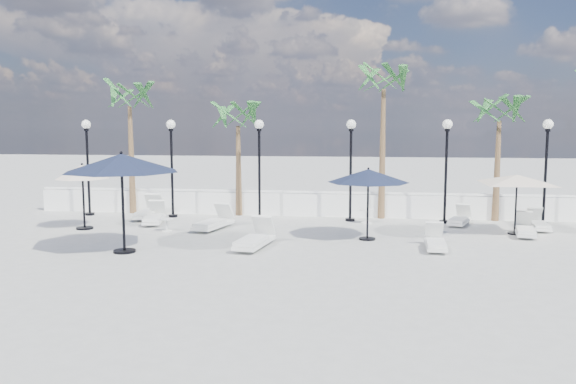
# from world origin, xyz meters

# --- Properties ---
(ground) EXTENTS (100.00, 100.00, 0.00)m
(ground) POSITION_xyz_m (0.00, 0.00, 0.00)
(ground) COLOR #979792
(ground) RESTS_ON ground
(balustrade) EXTENTS (26.00, 0.30, 1.01)m
(balustrade) POSITION_xyz_m (0.00, 7.50, 0.47)
(balustrade) COLOR white
(balustrade) RESTS_ON ground
(lamppost_0) EXTENTS (0.36, 0.36, 3.84)m
(lamppost_0) POSITION_xyz_m (-10.50, 6.50, 2.49)
(lamppost_0) COLOR black
(lamppost_0) RESTS_ON ground
(lamppost_1) EXTENTS (0.36, 0.36, 3.84)m
(lamppost_1) POSITION_xyz_m (-7.00, 6.50, 2.49)
(lamppost_1) COLOR black
(lamppost_1) RESTS_ON ground
(lamppost_2) EXTENTS (0.36, 0.36, 3.84)m
(lamppost_2) POSITION_xyz_m (-3.50, 6.50, 2.49)
(lamppost_2) COLOR black
(lamppost_2) RESTS_ON ground
(lamppost_3) EXTENTS (0.36, 0.36, 3.84)m
(lamppost_3) POSITION_xyz_m (0.00, 6.50, 2.49)
(lamppost_3) COLOR black
(lamppost_3) RESTS_ON ground
(lamppost_4) EXTENTS (0.36, 0.36, 3.84)m
(lamppost_4) POSITION_xyz_m (3.50, 6.50, 2.49)
(lamppost_4) COLOR black
(lamppost_4) RESTS_ON ground
(lamppost_5) EXTENTS (0.36, 0.36, 3.84)m
(lamppost_5) POSITION_xyz_m (7.00, 6.50, 2.49)
(lamppost_5) COLOR black
(lamppost_5) RESTS_ON ground
(palm_0) EXTENTS (2.60, 2.60, 5.50)m
(palm_0) POSITION_xyz_m (-9.00, 7.30, 4.53)
(palm_0) COLOR brown
(palm_0) RESTS_ON ground
(palm_1) EXTENTS (2.60, 2.60, 4.70)m
(palm_1) POSITION_xyz_m (-4.50, 7.30, 3.75)
(palm_1) COLOR brown
(palm_1) RESTS_ON ground
(palm_2) EXTENTS (2.60, 2.60, 6.10)m
(palm_2) POSITION_xyz_m (1.20, 7.30, 5.12)
(palm_2) COLOR brown
(palm_2) RESTS_ON ground
(palm_3) EXTENTS (2.60, 2.60, 4.90)m
(palm_3) POSITION_xyz_m (5.50, 7.30, 3.95)
(palm_3) COLOR brown
(palm_3) RESTS_ON ground
(lounger_0) EXTENTS (1.12, 2.12, 0.76)m
(lounger_0) POSITION_xyz_m (-4.69, 4.12, 0.25)
(lounger_0) COLOR silver
(lounger_0) RESTS_ON ground
(lounger_1) EXTENTS (1.00, 2.16, 0.78)m
(lounger_1) POSITION_xyz_m (-2.70, 1.38, 0.26)
(lounger_1) COLOR silver
(lounger_1) RESTS_ON ground
(lounger_2) EXTENTS (0.94, 2.19, 0.80)m
(lounger_2) POSITION_xyz_m (-7.84, 6.10, 0.27)
(lounger_2) COLOR silver
(lounger_2) RESTS_ON ground
(lounger_3) EXTENTS (0.99, 1.99, 0.72)m
(lounger_3) POSITION_xyz_m (-7.18, 4.96, 0.24)
(lounger_3) COLOR silver
(lounger_3) RESTS_ON ground
(lounger_4) EXTENTS (0.65, 1.76, 0.65)m
(lounger_4) POSITION_xyz_m (2.60, 1.90, 0.22)
(lounger_4) COLOR silver
(lounger_4) RESTS_ON ground
(lounger_5) EXTENTS (0.89, 1.86, 0.67)m
(lounger_5) POSITION_xyz_m (5.78, 4.34, 0.22)
(lounger_5) COLOR silver
(lounger_5) RESTS_ON ground
(lounger_6) EXTENTS (1.11, 1.78, 0.64)m
(lounger_6) POSITION_xyz_m (3.99, 6.17, 0.21)
(lounger_6) COLOR silver
(lounger_6) RESTS_ON ground
(lounger_7) EXTENTS (0.65, 1.73, 0.64)m
(lounger_7) POSITION_xyz_m (6.55, 5.56, 0.21)
(lounger_7) COLOR silver
(lounger_7) RESTS_ON ground
(side_table_0) EXTENTS (0.45, 0.45, 0.44)m
(side_table_0) POSITION_xyz_m (-6.20, 3.56, 0.27)
(side_table_0) COLOR silver
(side_table_0) RESTS_ON ground
(side_table_1) EXTENTS (0.53, 0.53, 0.51)m
(side_table_1) POSITION_xyz_m (0.62, 6.08, 0.31)
(side_table_1) COLOR silver
(side_table_1) RESTS_ON ground
(parasol_navy_left) EXTENTS (3.29, 3.29, 2.90)m
(parasol_navy_left) POSITION_xyz_m (-6.31, 0.32, 2.56)
(parasol_navy_left) COLOR black
(parasol_navy_left) RESTS_ON ground
(parasol_navy_mid) EXTENTS (2.58, 2.58, 2.31)m
(parasol_navy_mid) POSITION_xyz_m (0.62, 3.03, 2.03)
(parasol_navy_mid) COLOR black
(parasol_navy_mid) RESTS_ON ground
(parasol_cream_sq_a) EXTENTS (4.38, 4.38, 2.15)m
(parasol_cream_sq_a) POSITION_xyz_m (5.53, 4.60, 1.99)
(parasol_cream_sq_a) COLOR black
(parasol_cream_sq_a) RESTS_ON ground
(parasol_cream_small) EXTENTS (1.89, 1.89, 2.33)m
(parasol_cream_small) POSITION_xyz_m (-9.22, 3.61, 1.99)
(parasol_cream_small) COLOR black
(parasol_cream_small) RESTS_ON ground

